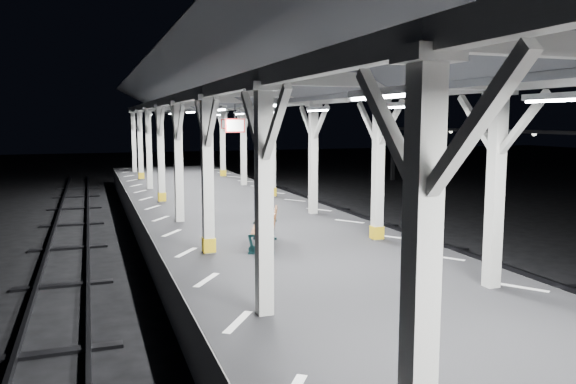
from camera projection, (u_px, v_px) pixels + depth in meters
ground at (333, 319)px, 10.81m from camera, size 120.00×120.00×0.00m
platform at (334, 293)px, 10.74m from camera, size 6.00×50.00×1.00m
hazard_stripes_left at (207, 280)px, 9.87m from camera, size 1.00×48.00×0.01m
hazard_stripes_right at (443, 257)px, 11.49m from camera, size 1.00×48.00×0.01m
track_left at (53, 350)px, 9.14m from camera, size 2.20×60.00×0.16m
track_right at (539, 289)px, 12.46m from camera, size 2.20×60.00×0.16m
canopy at (336, 78)px, 10.21m from camera, size 5.40×49.00×4.65m
bench_mid at (267, 227)px, 12.44m from camera, size 1.06×1.64×0.83m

